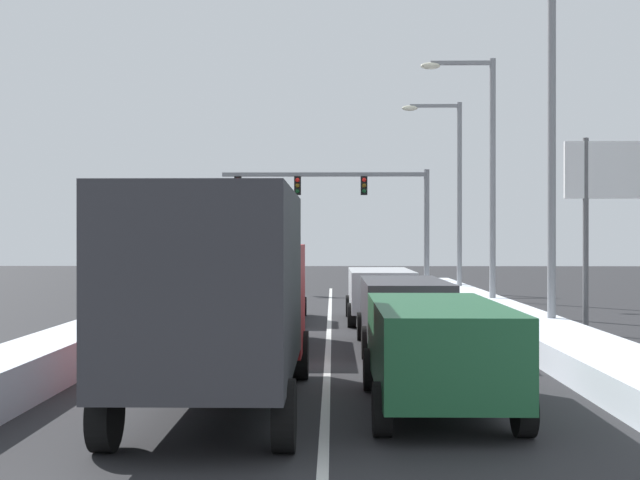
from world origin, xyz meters
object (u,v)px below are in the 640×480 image
object	(u,v)px
street_lamp_right_far	(452,182)
box_truck_center_lane_nearest	(221,289)
suv_green_right_lane_nearest	(437,345)
street_lamp_right_mid	(483,163)
suv_charcoal_right_lane_second	(404,307)
street_lamp_right_near	(539,129)
traffic_light_gantry	(354,198)
roadside_sign_right	(621,191)
suv_maroon_center_lane_second	(257,306)
sedan_gray_center_lane_third	(274,297)
suv_silver_right_lane_third	(380,290)

from	to	relation	value
street_lamp_right_far	box_truck_center_lane_nearest	bearing A→B (deg)	-106.20
suv_green_right_lane_nearest	street_lamp_right_mid	xyz separation A→B (m)	(3.69, 16.53, 4.33)
suv_charcoal_right_lane_second	street_lamp_right_near	xyz separation A→B (m)	(3.74, 1.92, 4.55)
box_truck_center_lane_nearest	traffic_light_gantry	xyz separation A→B (m)	(2.80, 29.65, 2.82)
street_lamp_right_near	roadside_sign_right	size ratio (longest dim) A/B	1.72
suv_green_right_lane_nearest	street_lamp_right_far	bearing A→B (deg)	81.36
suv_charcoal_right_lane_second	roadside_sign_right	size ratio (longest dim) A/B	0.89
box_truck_center_lane_nearest	suv_maroon_center_lane_second	size ratio (longest dim) A/B	1.47
suv_green_right_lane_nearest	traffic_light_gantry	xyz separation A→B (m)	(-0.56, 29.52, 3.71)
traffic_light_gantry	street_lamp_right_far	xyz separation A→B (m)	(4.20, -5.56, 0.45)
suv_maroon_center_lane_second	sedan_gray_center_lane_third	xyz separation A→B (m)	(-0.05, 6.68, -0.25)
suv_maroon_center_lane_second	traffic_light_gantry	xyz separation A→B (m)	(2.93, 22.10, 3.71)
traffic_light_gantry	roadside_sign_right	distance (m)	20.31
box_truck_center_lane_nearest	traffic_light_gantry	world-z (taller)	traffic_light_gantry
suv_maroon_center_lane_second	roadside_sign_right	bearing A→B (deg)	17.04
street_lamp_right_near	roadside_sign_right	world-z (taller)	street_lamp_right_near
suv_silver_right_lane_third	street_lamp_right_far	bearing A→B (deg)	69.92
sedan_gray_center_lane_third	street_lamp_right_far	size ratio (longest dim) A/B	0.52
suv_silver_right_lane_third	box_truck_center_lane_nearest	size ratio (longest dim) A/B	0.68
box_truck_center_lane_nearest	street_lamp_right_mid	world-z (taller)	street_lamp_right_mid
suv_silver_right_lane_third	street_lamp_right_near	size ratio (longest dim) A/B	0.52
street_lamp_right_near	roadside_sign_right	distance (m)	3.35
suv_silver_right_lane_third	sedan_gray_center_lane_third	size ratio (longest dim) A/B	1.09
sedan_gray_center_lane_third	roadside_sign_right	size ratio (longest dim) A/B	0.82
suv_silver_right_lane_third	street_lamp_right_near	bearing A→B (deg)	-49.54
traffic_light_gantry	suv_charcoal_right_lane_second	bearing A→B (deg)	-88.33
box_truck_center_lane_nearest	street_lamp_right_far	xyz separation A→B (m)	(7.00, 24.09, 3.27)
box_truck_center_lane_nearest	suv_maroon_center_lane_second	world-z (taller)	box_truck_center_lane_nearest
suv_green_right_lane_nearest	suv_maroon_center_lane_second	xyz separation A→B (m)	(-3.49, 7.42, 0.00)
box_truck_center_lane_nearest	street_lamp_right_mid	size ratio (longest dim) A/B	0.80
street_lamp_right_mid	suv_green_right_lane_nearest	bearing A→B (deg)	-102.60
traffic_light_gantry	street_lamp_right_mid	bearing A→B (deg)	-71.88
suv_charcoal_right_lane_second	sedan_gray_center_lane_third	world-z (taller)	suv_charcoal_right_lane_second
suv_green_right_lane_nearest	suv_silver_right_lane_third	size ratio (longest dim) A/B	1.00
suv_green_right_lane_nearest	roadside_sign_right	size ratio (longest dim) A/B	0.89
box_truck_center_lane_nearest	sedan_gray_center_lane_third	bearing A→B (deg)	90.74
suv_green_right_lane_nearest	sedan_gray_center_lane_third	distance (m)	14.54
street_lamp_right_near	street_lamp_right_far	world-z (taller)	street_lamp_right_near
suv_maroon_center_lane_second	sedan_gray_center_lane_third	distance (m)	6.68
sedan_gray_center_lane_third	box_truck_center_lane_nearest	bearing A→B (deg)	-89.26
box_truck_center_lane_nearest	sedan_gray_center_lane_third	xyz separation A→B (m)	(-0.18, 14.23, -1.14)
street_lamp_right_near	roadside_sign_right	xyz separation A→B (m)	(2.63, 1.38, -1.55)
suv_silver_right_lane_third	street_lamp_right_far	world-z (taller)	street_lamp_right_far
suv_charcoal_right_lane_second	suv_maroon_center_lane_second	bearing A→B (deg)	176.16
street_lamp_right_near	street_lamp_right_far	bearing A→B (deg)	90.75
suv_green_right_lane_nearest	sedan_gray_center_lane_third	size ratio (longest dim) A/B	1.09
sedan_gray_center_lane_third	traffic_light_gantry	xyz separation A→B (m)	(2.98, 15.42, 3.96)
roadside_sign_right	suv_charcoal_right_lane_second	bearing A→B (deg)	-152.68
suv_maroon_center_lane_second	street_lamp_right_mid	bearing A→B (deg)	51.73
suv_silver_right_lane_third	suv_maroon_center_lane_second	distance (m)	7.15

